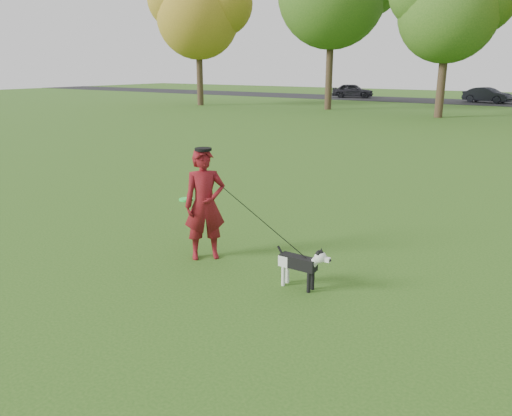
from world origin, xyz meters
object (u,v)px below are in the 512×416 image
Objects in this scene: dog at (302,262)px; car_left at (353,91)px; car_mid at (487,95)px; man at (205,205)px.

dog is 0.22× the size of car_left.
dog is 40.19m from car_mid.
car_left reaches higher than dog.
car_left is at bearing 104.91° from car_mid.
dog is at bearing -51.39° from man.
car_mid is (-4.56, 39.93, 0.24)m from dog.
dog is 43.19m from car_left.
car_mid reaches higher than dog.
car_left is (-16.46, 39.93, 0.29)m from dog.
dog is at bearing -172.38° from car_left.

